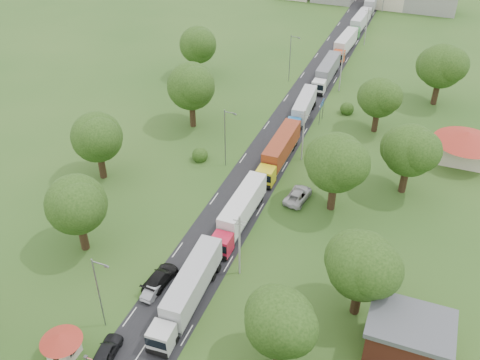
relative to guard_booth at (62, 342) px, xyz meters
The scene contains 37 objects.
ground 26.11m from the guard_booth, 73.94° to the left, with size 260.00×260.00×0.00m, color #274B19.
road 45.62m from the guard_booth, 80.91° to the left, with size 8.00×200.00×0.04m, color black.
guard_booth is the anchor object (origin of this frame).
info_sign 61.27m from the guard_booth, 78.32° to the left, with size 0.12×3.10×4.10m.
pole_1 22.17m from the guard_booth, 54.80° to the left, with size 1.60×0.24×9.00m.
pole_2 47.79m from the guard_booth, 74.57° to the left, with size 1.60×0.24×9.00m.
pole_3 75.13m from the guard_booth, 80.26° to the left, with size 1.60×0.24×9.00m.
pole_4 102.82m from the guard_booth, 82.90° to the left, with size 1.60×0.24×9.00m.
lamp_0 6.32m from the guard_booth, 69.68° to the left, with size 2.03×0.22×10.00m.
lamp_1 40.19m from the guard_booth, 87.35° to the left, with size 2.03×0.22×10.00m.
lamp_2 75.10m from the guard_booth, 88.59° to the left, with size 2.03×0.22×10.00m.
tree_2 22.80m from the guard_booth, 18.63° to the left, with size 8.00×8.00×10.10m.
tree_3 32.54m from the guard_booth, 32.26° to the left, with size 8.80×8.80×11.07m.
tree_4 40.95m from the guard_booth, 60.15° to the left, with size 9.60×9.60×12.05m.
tree_5 52.35m from the guard_booth, 55.93° to the left, with size 8.80×8.80×11.07m.
tree_6 64.26m from the guard_booth, 69.75° to the left, with size 8.00×8.00×10.10m.
tree_7 81.58m from the guard_booth, 67.47° to the left, with size 9.60×9.60×12.05m.
tree_10 17.79m from the guard_booth, 117.27° to the left, with size 8.80×8.80×11.07m.
tree_11 33.98m from the guard_booth, 116.16° to the left, with size 8.80×8.80×11.07m.
tree_12 51.26m from the guard_booth, 99.96° to the left, with size 9.60×9.60×12.05m.
tree_13 72.32m from the guard_booth, 103.48° to the left, with size 8.80×8.80×11.07m.
house_brick 35.66m from the guard_booth, 21.39° to the left, with size 8.60×6.60×5.20m.
house_cream 66.42m from the guard_booth, 55.93° to the left, with size 10.08×10.08×5.80m.
truck_0 14.48m from the guard_booth, 51.12° to the left, with size 3.18×15.48×4.28m.
truck_1 28.52m from the guard_booth, 71.01° to the left, with size 2.73×15.08×4.18m.
truck_2 44.86m from the guard_booth, 77.74° to the left, with size 2.73×15.55×4.31m.
truck_3 60.61m from the guard_booth, 81.56° to the left, with size 3.10×14.16×3.91m.
truck_4 78.18m from the guard_booth, 83.32° to the left, with size 2.59×15.04×4.17m.
truck_5 95.15m from the guard_booth, 84.41° to the left, with size 3.26×15.04×4.15m.
truck_6 111.80m from the guard_booth, 85.12° to the left, with size 3.04×14.86×4.11m.
truck_7 128.87m from the guard_booth, 85.78° to the left, with size 3.04×15.69×4.34m.
car_lane_front 4.65m from the guard_booth, 19.67° to the left, with size 1.98×4.91×1.67m, color black.
car_lane_mid 12.15m from the guard_booth, 68.16° to the left, with size 1.41×4.04×1.33m, color gray.
car_lane_rear 13.77m from the guard_booth, 71.58° to the left, with size 2.34×5.76×1.67m, color black.
car_verge_near 38.40m from the guard_booth, 66.67° to the left, with size 2.71×5.88×1.63m, color #B8B8B8.
car_verge_far 53.56m from the guard_booth, 73.51° to the left, with size 1.92×4.78×1.63m, color slate.
pedestrian_booth 1.63m from the guard_booth, 15.11° to the right, with size 0.90×0.70×1.85m, color gray.
Camera 1 is at (22.87, -51.58, 47.32)m, focal length 40.00 mm.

